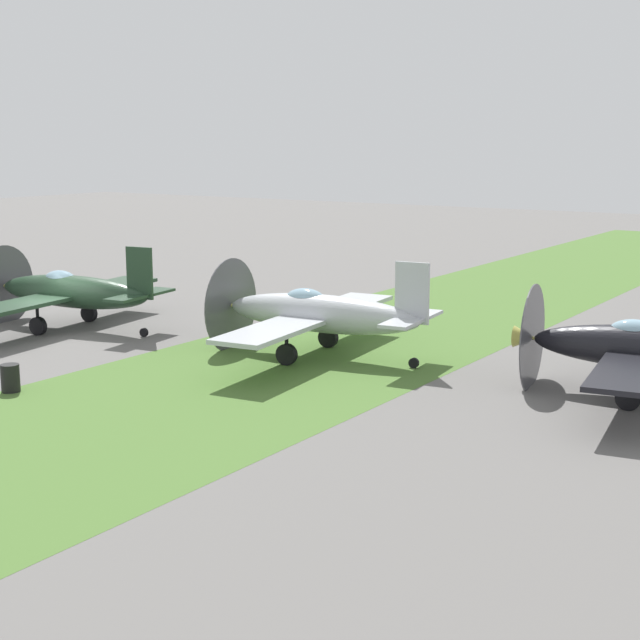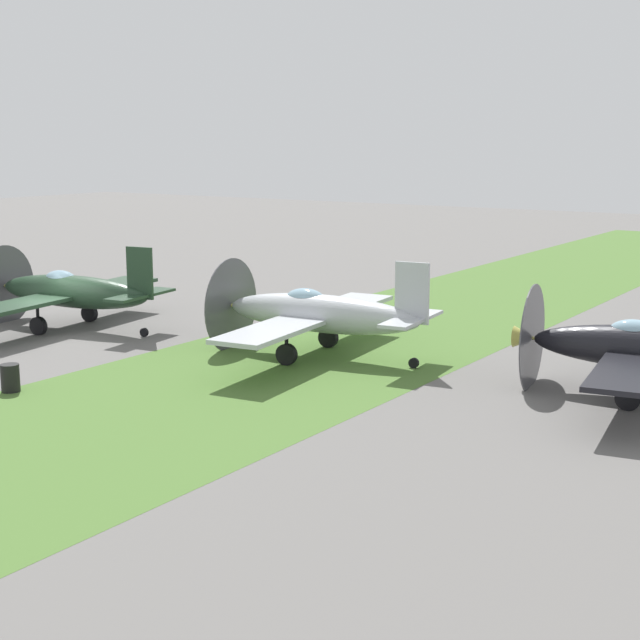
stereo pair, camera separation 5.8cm
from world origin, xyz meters
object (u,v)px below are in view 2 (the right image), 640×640
Objects in this scene: fuel_drum at (10,378)px; runway_marker_cone at (321,310)px; airplane_lead at (70,292)px; airplane_wingman at (318,313)px.

fuel_drum is 2.05× the size of runway_marker_cone.
airplane_wingman is at bearing -91.07° from airplane_lead.
airplane_lead is 11.27m from runway_marker_cone.
airplane_wingman is 8.76m from runway_marker_cone.
fuel_drum is (-9.57, 5.47, -1.20)m from airplane_wingman.
airplane_lead is 11.80m from airplane_wingman.
airplane_lead is 0.98× the size of airplane_wingman.
airplane_lead is at bearing 140.81° from runway_marker_cone.
runway_marker_cone is at bearing 26.32° from airplane_wingman.
airplane_wingman is 11.09m from fuel_drum.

